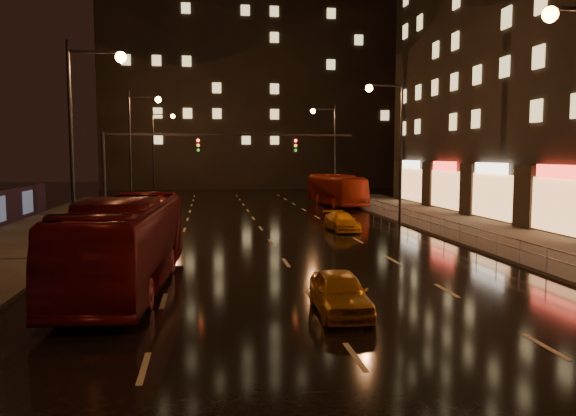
{
  "coord_description": "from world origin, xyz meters",
  "views": [
    {
      "loc": [
        -3.51,
        -14.82,
        4.89
      ],
      "look_at": [
        0.08,
        9.95,
        2.5
      ],
      "focal_mm": 35.0,
      "sensor_mm": 36.0,
      "label": 1
    }
  ],
  "objects_px": {
    "taxi_near": "(340,293)",
    "taxi_far": "(341,222)",
    "bus_red": "(127,243)",
    "bus_curb": "(336,190)"
  },
  "relations": [
    {
      "from": "taxi_near",
      "to": "taxi_far",
      "type": "relative_size",
      "value": 0.97
    },
    {
      "from": "taxi_far",
      "to": "bus_red",
      "type": "bearing_deg",
      "value": -133.64
    },
    {
      "from": "bus_red",
      "to": "taxi_near",
      "type": "xyz_separation_m",
      "value": [
        6.96,
        -4.5,
        -1.01
      ]
    },
    {
      "from": "bus_curb",
      "to": "taxi_near",
      "type": "relative_size",
      "value": 2.78
    },
    {
      "from": "bus_curb",
      "to": "taxi_far",
      "type": "distance_m",
      "value": 18.17
    },
    {
      "from": "bus_red",
      "to": "bus_curb",
      "type": "bearing_deg",
      "value": 67.87
    },
    {
      "from": "bus_red",
      "to": "bus_curb",
      "type": "xyz_separation_m",
      "value": [
        15.27,
        31.76,
        -0.18
      ]
    },
    {
      "from": "bus_curb",
      "to": "taxi_far",
      "type": "xyz_separation_m",
      "value": [
        -3.75,
        -17.75,
        -0.91
      ]
    },
    {
      "from": "taxi_near",
      "to": "taxi_far",
      "type": "distance_m",
      "value": 19.06
    },
    {
      "from": "taxi_far",
      "to": "bus_curb",
      "type": "bearing_deg",
      "value": 73.83
    }
  ]
}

